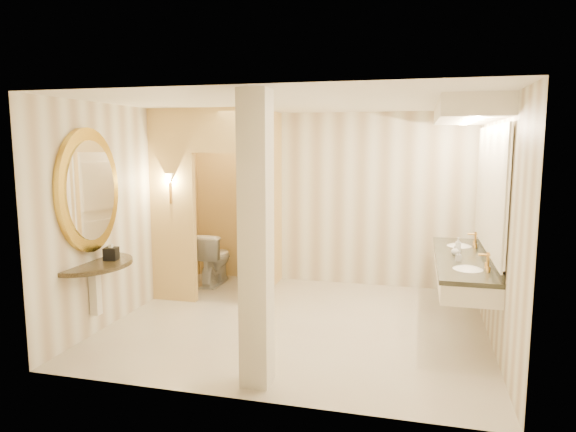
{
  "coord_description": "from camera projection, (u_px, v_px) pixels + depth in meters",
  "views": [
    {
      "loc": [
        1.4,
        -6.0,
        2.23
      ],
      "look_at": [
        -0.18,
        0.2,
        1.32
      ],
      "focal_mm": 32.0,
      "sensor_mm": 36.0,
      "label": 1
    }
  ],
  "objects": [
    {
      "name": "soap_bottle_a",
      "position": [
        459.0,
        256.0,
        5.93
      ],
      "size": [
        0.07,
        0.07,
        0.12
      ],
      "primitive_type": "imported",
      "rotation": [
        0.0,
        0.0,
        0.29
      ],
      "color": "beige",
      "rests_on": "vanity"
    },
    {
      "name": "pillar",
      "position": [
        256.0,
        242.0,
        4.61
      ],
      "size": [
        0.26,
        0.26,
        2.7
      ],
      "primitive_type": "cube",
      "color": "white",
      "rests_on": "floor"
    },
    {
      "name": "wall_back",
      "position": [
        327.0,
        199.0,
        8.14
      ],
      "size": [
        4.5,
        0.02,
        2.7
      ],
      "primitive_type": "cube",
      "color": "white",
      "rests_on": "floor"
    },
    {
      "name": "tissue_box",
      "position": [
        111.0,
        254.0,
        5.99
      ],
      "size": [
        0.18,
        0.18,
        0.15
      ],
      "primitive_type": "cube",
      "rotation": [
        0.0,
        0.0,
        0.21
      ],
      "color": "black",
      "rests_on": "console_shelf"
    },
    {
      "name": "soap_bottle_c",
      "position": [
        458.0,
        245.0,
        6.34
      ],
      "size": [
        0.09,
        0.09,
        0.2
      ],
      "primitive_type": "imported",
      "rotation": [
        0.0,
        0.0,
        0.24
      ],
      "color": "#C6B28C",
      "rests_on": "vanity"
    },
    {
      "name": "floor",
      "position": [
        298.0,
        323.0,
        6.41
      ],
      "size": [
        4.5,
        4.5,
        0.0
      ],
      "primitive_type": "plane",
      "color": "beige",
      "rests_on": "ground"
    },
    {
      "name": "wall_sconce",
      "position": [
        170.0,
        180.0,
        7.05
      ],
      "size": [
        0.14,
        0.14,
        0.42
      ],
      "color": "#C48E3E",
      "rests_on": "toilet_closet"
    },
    {
      "name": "wall_left",
      "position": [
        133.0,
        210.0,
        6.77
      ],
      "size": [
        0.02,
        4.0,
        2.7
      ],
      "primitive_type": "cube",
      "color": "white",
      "rests_on": "floor"
    },
    {
      "name": "toilet_closet",
      "position": [
        239.0,
        202.0,
        7.42
      ],
      "size": [
        1.5,
        1.55,
        2.7
      ],
      "color": "#F4D080",
      "rests_on": "floor"
    },
    {
      "name": "wall_front",
      "position": [
        244.0,
        249.0,
        4.3
      ],
      "size": [
        4.5,
        0.02,
        2.7
      ],
      "primitive_type": "cube",
      "color": "white",
      "rests_on": "floor"
    },
    {
      "name": "console_shelf",
      "position": [
        90.0,
        221.0,
        5.83
      ],
      "size": [
        1.08,
        1.08,
        1.99
      ],
      "color": "black",
      "rests_on": "floor"
    },
    {
      "name": "toilet",
      "position": [
        213.0,
        258.0,
        8.14
      ],
      "size": [
        0.46,
        0.81,
        0.83
      ],
      "primitive_type": "imported",
      "rotation": [
        0.0,
        0.0,
        3.14
      ],
      "color": "white",
      "rests_on": "floor"
    },
    {
      "name": "vanity",
      "position": [
        469.0,
        194.0,
        6.08
      ],
      "size": [
        0.75,
        2.6,
        2.09
      ],
      "color": "white",
      "rests_on": "floor"
    },
    {
      "name": "ceiling",
      "position": [
        299.0,
        103.0,
        6.03
      ],
      "size": [
        4.5,
        4.5,
        0.0
      ],
      "primitive_type": "plane",
      "rotation": [
        3.14,
        0.0,
        0.0
      ],
      "color": "white",
      "rests_on": "wall_back"
    },
    {
      "name": "soap_bottle_b",
      "position": [
        455.0,
        250.0,
        6.23
      ],
      "size": [
        0.1,
        0.1,
        0.12
      ],
      "primitive_type": "imported",
      "rotation": [
        0.0,
        0.0,
        -0.11
      ],
      "color": "silver",
      "rests_on": "vanity"
    },
    {
      "name": "wall_right",
      "position": [
        496.0,
        223.0,
        5.67
      ],
      "size": [
        0.02,
        4.0,
        2.7
      ],
      "primitive_type": "cube",
      "color": "white",
      "rests_on": "floor"
    }
  ]
}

